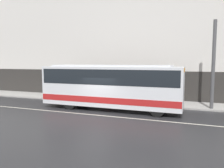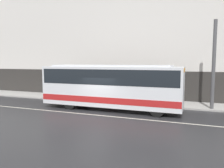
# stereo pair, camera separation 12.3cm
# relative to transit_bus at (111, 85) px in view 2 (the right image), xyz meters

# --- Properties ---
(ground_plane) EXTENTS (60.00, 60.00, 0.00)m
(ground_plane) POSITION_rel_transit_bus_xyz_m (-0.45, -2.09, -1.92)
(ground_plane) COLOR #262628
(sidewalk) EXTENTS (60.00, 3.12, 0.13)m
(sidewalk) POSITION_rel_transit_bus_xyz_m (-0.45, 3.47, -1.86)
(sidewalk) COLOR #A09E99
(sidewalk) RESTS_ON ground_plane
(building_facade) EXTENTS (60.00, 0.35, 13.95)m
(building_facade) POSITION_rel_transit_bus_xyz_m (-0.45, 5.18, 4.84)
(building_facade) COLOR silver
(building_facade) RESTS_ON ground_plane
(lane_stripe) EXTENTS (54.00, 0.14, 0.01)m
(lane_stripe) POSITION_rel_transit_bus_xyz_m (-0.45, -2.09, -1.92)
(lane_stripe) COLOR beige
(lane_stripe) RESTS_ON ground_plane
(transit_bus) EXTENTS (10.70, 2.50, 3.42)m
(transit_bus) POSITION_rel_transit_bus_xyz_m (0.00, 0.00, 0.00)
(transit_bus) COLOR silver
(transit_bus) RESTS_ON ground_plane
(utility_pole_near) EXTENTS (0.26, 0.26, 6.61)m
(utility_pole_near) POSITION_rel_transit_bus_xyz_m (7.29, 2.38, 1.51)
(utility_pole_near) COLOR #4C4C4F
(utility_pole_near) RESTS_ON sidewalk
(pedestrian_waiting) EXTENTS (0.36, 0.36, 1.73)m
(pedestrian_waiting) POSITION_rel_transit_bus_xyz_m (-1.47, 3.16, -0.99)
(pedestrian_waiting) COLOR maroon
(pedestrian_waiting) RESTS_ON sidewalk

